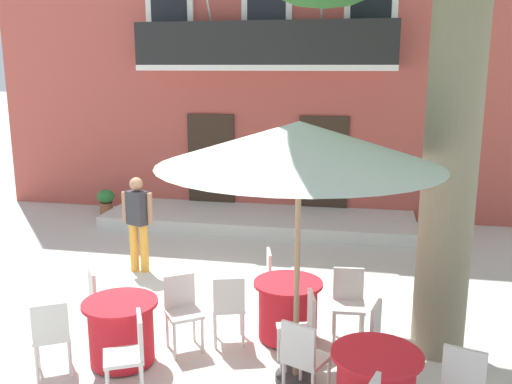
{
  "coord_description": "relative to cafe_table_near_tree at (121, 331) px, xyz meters",
  "views": [
    {
      "loc": [
        3.11,
        -7.49,
        3.38
      ],
      "look_at": [
        1.25,
        1.59,
        1.3
      ],
      "focal_mm": 39.51,
      "sensor_mm": 36.0,
      "label": 1
    }
  ],
  "objects": [
    {
      "name": "cafe_chair_middle_3",
      "position": [
        2.15,
        -0.39,
        0.14
      ],
      "size": [
        0.53,
        0.53,
        0.91
      ],
      "color": "silver",
      "rests_on": "ground"
    },
    {
      "name": "cafe_chair_front_3",
      "position": [
        2.54,
        1.12,
        0.14
      ],
      "size": [
        0.43,
        0.43,
        0.91
      ],
      "color": "silver",
      "rests_on": "ground"
    },
    {
      "name": "cafe_table_front",
      "position": [
        1.8,
        0.97,
        0.0
      ],
      "size": [
        0.86,
        0.86,
        0.76
      ],
      "color": "red",
      "rests_on": "ground"
    },
    {
      "name": "cafe_chair_front_2",
      "position": [
        2.06,
        0.27,
        0.14
      ],
      "size": [
        0.49,
        0.49,
        0.91
      ],
      "color": "silver",
      "rests_on": "ground"
    },
    {
      "name": "ground_planter_left",
      "position": [
        -3.25,
        6.22,
        -0.07
      ],
      "size": [
        0.4,
        0.4,
        0.58
      ],
      "color": "#995638",
      "rests_on": "ground"
    },
    {
      "name": "cafe_chair_near_tree_1",
      "position": [
        0.4,
        -0.64,
        0.14
      ],
      "size": [
        0.54,
        0.54,
        0.91
      ],
      "color": "silver",
      "rests_on": "ground"
    },
    {
      "name": "ground_planter_right",
      "position": [
        4.07,
        5.98,
        -0.02
      ],
      "size": [
        0.38,
        0.38,
        0.67
      ],
      "color": "#995638",
      "rests_on": "ground"
    },
    {
      "name": "cafe_chair_front_0",
      "position": [
        1.53,
        1.68,
        0.14
      ],
      "size": [
        0.49,
        0.49,
        0.91
      ],
      "color": "silver",
      "rests_on": "ground"
    },
    {
      "name": "cafe_table_near_tree",
      "position": [
        0.0,
        0.0,
        0.0
      ],
      "size": [
        0.86,
        0.86,
        0.76
      ],
      "color": "red",
      "rests_on": "ground"
    },
    {
      "name": "cafe_chair_near_tree_0",
      "position": [
        -0.61,
        -0.44,
        0.14
      ],
      "size": [
        0.55,
        0.55,
        0.91
      ],
      "color": "silver",
      "rests_on": "ground"
    },
    {
      "name": "building_facade",
      "position": [
        0.41,
        8.93,
        3.36
      ],
      "size": [
        13.0,
        5.09,
        7.5
      ],
      "color": "#B24C42",
      "rests_on": "ground"
    },
    {
      "name": "cafe_chair_near_tree_2",
      "position": [
        0.57,
        0.49,
        0.14
      ],
      "size": [
        0.56,
        0.56,
        0.91
      ],
      "color": "silver",
      "rests_on": "ground"
    },
    {
      "name": "cafe_chair_middle_2",
      "position": [
        2.96,
        0.13,
        0.14
      ],
      "size": [
        0.48,
        0.48,
        0.91
      ],
      "color": "silver",
      "rests_on": "ground"
    },
    {
      "name": "pedestrian_near_entrance",
      "position": [
        -0.99,
        2.86,
        0.51
      ],
      "size": [
        0.53,
        0.33,
        1.61
      ],
      "color": "gold",
      "rests_on": "ground"
    },
    {
      "name": "cafe_chair_front_1",
      "position": [
        1.1,
        0.67,
        0.14
      ],
      "size": [
        0.5,
        0.5,
        0.91
      ],
      "color": "silver",
      "rests_on": "ground"
    },
    {
      "name": "entrance_step_platform",
      "position": [
        0.41,
        5.99,
        -0.27
      ],
      "size": [
        6.63,
        1.91,
        0.25
      ],
      "primitive_type": "cube",
      "color": "silver",
      "rests_on": "ground"
    },
    {
      "name": "ground_plane",
      "position": [
        -0.39,
        1.95,
        -0.39
      ],
      "size": [
        120.0,
        120.0,
        0.0
      ],
      "primitive_type": "plane",
      "color": "beige"
    },
    {
      "name": "cafe_chair_near_tree_3",
      "position": [
        -0.51,
        0.55,
        0.14
      ],
      "size": [
        0.56,
        0.56,
        0.91
      ],
      "color": "silver",
      "rests_on": "ground"
    },
    {
      "name": "cafe_umbrella",
      "position": [
        2.02,
        0.01,
        2.22
      ],
      "size": [
        2.9,
        2.9,
        2.85
      ],
      "color": "#997A56",
      "rests_on": "ground"
    }
  ]
}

